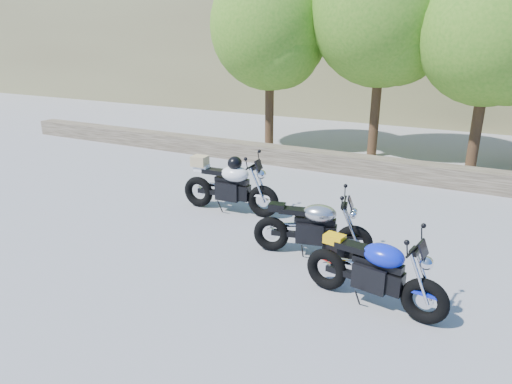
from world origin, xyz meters
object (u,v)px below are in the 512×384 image
Objects in this scene: silver_bike at (313,228)px; blue_bike at (375,272)px; white_bike at (229,185)px; backpack at (333,248)px.

blue_bike reaches higher than silver_bike.
silver_bike is 1.63m from blue_bike.
white_bike is 5.19× the size of backpack.
white_bike is 1.08× the size of blue_bike.
white_bike is (-2.26, 1.12, 0.10)m from silver_bike.
blue_bike is at bearing -50.90° from silver_bike.
blue_bike is at bearing -35.04° from white_bike.
backpack is (-0.90, 1.04, -0.29)m from blue_bike.
silver_bike is at bearing -30.06° from white_bike.
blue_bike is 1.40m from backpack.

